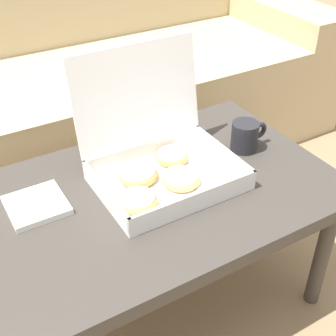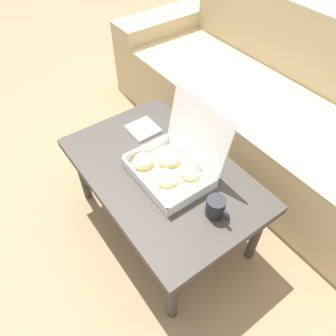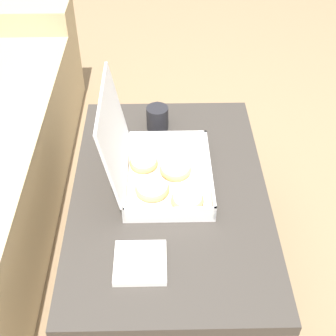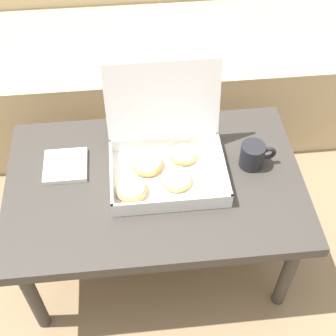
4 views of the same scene
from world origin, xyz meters
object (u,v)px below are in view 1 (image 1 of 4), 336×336
couch (47,100)px  pastry_box (156,160)px  coffee_mug (246,136)px  coffee_table (155,203)px

couch → pastry_box: size_ratio=6.99×
couch → coffee_mug: (0.32, -0.87, 0.18)m
couch → coffee_table: bearing=-90.0°
couch → pastry_box: 0.88m
pastry_box → coffee_mug: pastry_box is taller
coffee_mug → coffee_table: bearing=-173.6°
couch → coffee_mug: size_ratio=21.51×
pastry_box → coffee_mug: (0.29, -0.01, -0.01)m
couch → coffee_mug: 0.94m
couch → coffee_table: (0.00, -0.90, 0.09)m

